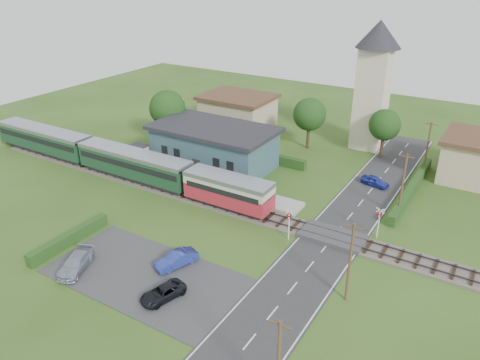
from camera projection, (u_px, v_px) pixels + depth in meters
The scene contains 31 objects.
ground at pixel (235, 220), 48.64m from camera, with size 120.00×120.00×0.00m, color #2D4C19.
railway_track at pixel (244, 211), 50.13m from camera, with size 76.00×3.20×0.49m.
road at pixel (325, 248), 43.91m from camera, with size 6.00×70.00×0.05m, color #28282B.
car_park at pixel (146, 275), 40.06m from camera, with size 17.00×9.00×0.08m, color #333335.
crossing_deck at pixel (333, 236), 45.37m from camera, with size 6.20×3.40×0.45m, color #333335.
platform at pixel (188, 179), 57.27m from camera, with size 30.00×3.00×0.45m, color gray.
equipment_hut at pixel (138, 155), 60.39m from camera, with size 2.30×2.30×2.55m.
station_building at pixel (214, 146), 60.69m from camera, with size 16.00×9.00×5.30m.
train at pixel (115, 159), 58.12m from camera, with size 43.20×2.90×3.40m.
church_tower at pixel (374, 76), 63.54m from camera, with size 6.00×6.00×17.60m.
house_west at pixel (238, 112), 73.82m from camera, with size 10.80×8.80×5.50m.
house_east at pixel (479, 158), 56.55m from camera, with size 8.80×8.80×5.50m.
hedge_carpark at pixel (69, 239), 44.30m from camera, with size 0.80×9.00×1.20m, color #193814.
hedge_roadside at pixel (412, 189), 54.04m from camera, with size 0.80×18.00×1.20m, color #193814.
hedge_station at pixel (233, 150), 65.04m from camera, with size 22.00×0.80×1.30m, color #193814.
tree_a at pixel (168, 108), 66.58m from camera, with size 5.20×5.20×8.00m.
tree_b at pixel (310, 115), 65.20m from camera, with size 4.60×4.60×7.34m.
tree_c at pixel (385, 125), 62.19m from camera, with size 4.20×4.20×6.78m.
utility_pole_b at pixel (350, 262), 35.76m from camera, with size 1.40×0.22×7.00m.
utility_pole_c at pixel (403, 184), 48.12m from camera, with size 1.40×0.22×7.00m.
utility_pole_d at pixel (427, 148), 57.38m from camera, with size 1.40×0.22×7.00m.
crossing_signal_near at pixel (289, 220), 44.39m from camera, with size 0.84×0.28×3.28m.
crossing_signal_far at pixel (379, 218), 44.70m from camera, with size 0.84×0.28×3.28m.
streetlamp_west at pixel (183, 112), 73.16m from camera, with size 0.30×0.30×5.15m.
streetlamp_east at pixel (449, 143), 60.65m from camera, with size 0.30×0.30×5.15m.
car_on_road at pixel (375, 181), 55.82m from camera, with size 1.36×3.37×1.15m, color #212F9D.
car_park_blue at pixel (176, 259), 41.03m from camera, with size 1.37×3.93×1.30m, color navy.
car_park_silver at pixel (76, 263), 40.52m from camera, with size 1.84×4.52×1.31m, color #919BAE.
car_park_dark at pixel (163, 293), 37.08m from camera, with size 1.75×3.80×1.06m, color black.
pedestrian_near at pixel (233, 185), 53.48m from camera, with size 0.59×0.39×1.62m, color gray.
pedestrian_far at pixel (160, 165), 58.25m from camera, with size 0.96×0.75×1.98m, color gray.
Camera 1 is at (22.48, -35.73, 24.52)m, focal length 35.00 mm.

